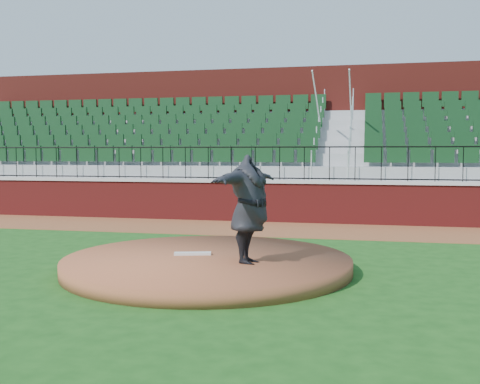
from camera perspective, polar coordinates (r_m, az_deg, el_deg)
name	(u,v)px	position (r m, az deg, el deg)	size (l,w,h in m)	color
ground	(222,267)	(10.64, -1.79, -7.56)	(90.00, 90.00, 0.00)	#164714
warning_track	(271,229)	(15.85, 3.11, -3.71)	(34.00, 3.20, 0.01)	brown
field_wall	(279,203)	(17.36, 4.00, -1.07)	(34.00, 0.35, 1.20)	maroon
wall_cap	(279,181)	(17.31, 4.01, 1.07)	(34.00, 0.45, 0.10)	#B7B7B7
wall_railing	(280,163)	(17.29, 4.02, 2.89)	(34.00, 0.05, 1.00)	black
seating_stands	(291,148)	(19.99, 5.21, 4.47)	(34.00, 5.10, 4.60)	gray
concourse_wall	(301,137)	(22.77, 6.14, 5.54)	(34.00, 0.50, 5.50)	maroon
pitchers_mound	(208,263)	(10.32, -3.29, -7.22)	(5.18, 5.18, 0.25)	brown
pitching_rubber	(193,254)	(10.50, -4.81, -6.21)	(0.68, 0.17, 0.05)	silver
pitcher	(249,209)	(9.56, 0.95, -1.75)	(2.27, 0.62, 1.85)	black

